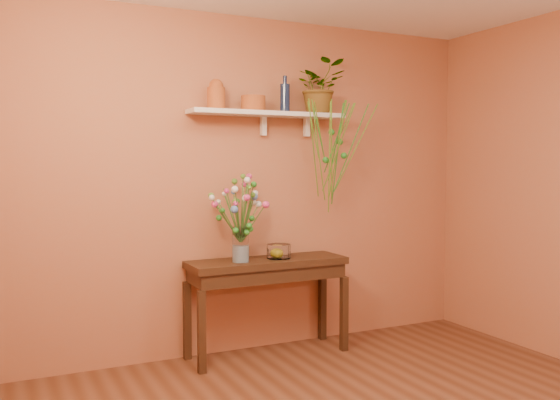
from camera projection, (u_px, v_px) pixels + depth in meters
name	position (u px, v px, depth m)	size (l,w,h in m)	color
room	(410.00, 197.00, 3.10)	(4.04, 4.04, 2.70)	brown
sideboard	(267.00, 273.00, 4.73)	(1.27, 0.41, 0.77)	#392412
wall_shelf	(269.00, 115.00, 4.77)	(1.30, 0.24, 0.19)	white
terracotta_jug	(216.00, 95.00, 4.54)	(0.15, 0.15, 0.23)	#AE4C21
terracotta_pot	(253.00, 103.00, 4.68)	(0.19, 0.19, 0.12)	#AE4C21
blue_bottle	(285.00, 97.00, 4.80)	(0.10, 0.10, 0.29)	#13203E
spider_plant	(320.00, 87.00, 4.98)	(0.40, 0.35, 0.45)	#277C24
plant_fronds	(334.00, 147.00, 4.89)	(0.72, 0.38, 0.90)	#277C24
glass_vase	(241.00, 247.00, 4.58)	(0.13, 0.13, 0.27)	white
bouquet	(241.00, 203.00, 4.55)	(0.48, 0.53, 0.53)	#386B28
glass_bowl	(279.00, 252.00, 4.76)	(0.19, 0.19, 0.11)	white
lemon	(277.00, 253.00, 4.74)	(0.08, 0.08, 0.08)	gold
carton	(240.00, 254.00, 4.59)	(0.06, 0.04, 0.12)	teal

